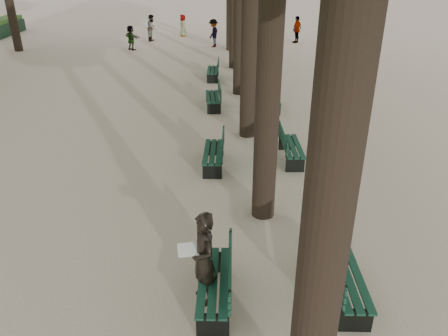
{
  "coord_description": "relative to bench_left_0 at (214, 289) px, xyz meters",
  "views": [
    {
      "loc": [
        0.38,
        -5.64,
        5.38
      ],
      "look_at": [
        0.6,
        3.0,
        1.2
      ],
      "focal_mm": 35.0,
      "sensor_mm": 36.0,
      "label": 1
    }
  ],
  "objects": [
    {
      "name": "ground",
      "position": [
        -0.37,
        -0.18,
        -0.27
      ],
      "size": [
        120.0,
        120.0,
        0.0
      ],
      "primitive_type": "plane",
      "color": "beige",
      "rests_on": "ground"
    },
    {
      "name": "bench_left_0",
      "position": [
        0.0,
        0.0,
        0.0
      ],
      "size": [
        0.65,
        1.82,
        0.92
      ],
      "color": "black",
      "rests_on": "ground"
    },
    {
      "name": "bench_left_1",
      "position": [
        -0.0,
        5.43,
        0.0
      ],
      "size": [
        0.66,
        1.83,
        0.92
      ],
      "color": "black",
      "rests_on": "ground"
    },
    {
      "name": "bench_left_2",
      "position": [
        0.0,
        10.82,
        0.0
      ],
      "size": [
        0.64,
        1.82,
        0.92
      ],
      "color": "black",
      "rests_on": "ground"
    },
    {
      "name": "bench_left_3",
      "position": [
        0.0,
        15.32,
        0.0
      ],
      "size": [
        0.64,
        1.82,
        0.92
      ],
      "color": "black",
      "rests_on": "ground"
    },
    {
      "name": "bench_right_0",
      "position": [
        2.27,
        0.05,
        0.0
      ],
      "size": [
        0.65,
        1.82,
        0.92
      ],
      "color": "black",
      "rests_on": "ground"
    },
    {
      "name": "bench_right_1",
      "position": [
        2.27,
        5.78,
        0.0
      ],
      "size": [
        0.59,
        1.81,
        0.92
      ],
      "color": "black",
      "rests_on": "ground"
    },
    {
      "name": "bench_right_2",
      "position": [
        2.27,
        10.61,
        0.0
      ],
      "size": [
        0.6,
        1.81,
        0.92
      ],
      "color": "black",
      "rests_on": "ground"
    },
    {
      "name": "bench_right_3",
      "position": [
        2.27,
        15.6,
        0.0
      ],
      "size": [
        0.65,
        1.82,
        0.92
      ],
      "color": "black",
      "rests_on": "ground"
    },
    {
      "name": "man_with_map",
      "position": [
        -0.18,
        0.06,
        0.59
      ],
      "size": [
        0.73,
        0.77,
        1.72
      ],
      "color": "black",
      "rests_on": "ground"
    },
    {
      "name": "pedestrian_d",
      "position": [
        -2.2,
        28.25,
        0.51
      ],
      "size": [
        0.33,
        0.78,
        1.57
      ],
      "primitive_type": "imported",
      "rotation": [
        0.0,
        0.0,
        4.69
      ],
      "color": "#262628",
      "rests_on": "ground"
    },
    {
      "name": "pedestrian_c",
      "position": [
        5.84,
        25.33,
        0.62
      ],
      "size": [
        0.94,
        1.03,
        1.78
      ],
      "primitive_type": "imported",
      "rotation": [
        0.0,
        0.0,
        4.03
      ],
      "color": "#262628",
      "rests_on": "ground"
    },
    {
      "name": "pedestrian_e",
      "position": [
        -5.2,
        22.97,
        0.49
      ],
      "size": [
        1.22,
        1.2,
        1.52
      ],
      "primitive_type": "imported",
      "rotation": [
        0.0,
        0.0,
        2.37
      ],
      "color": "#262628",
      "rests_on": "ground"
    },
    {
      "name": "pedestrian_b",
      "position": [
        0.06,
        23.88,
        0.62
      ],
      "size": [
        0.73,
        1.2,
        1.77
      ],
      "primitive_type": "imported",
      "rotation": [
        0.0,
        0.0,
        4.36
      ],
      "color": "#262628",
      "rests_on": "ground"
    },
    {
      "name": "pedestrian_a",
      "position": [
        -4.26,
        26.3,
        0.62
      ],
      "size": [
        0.53,
        0.93,
        1.79
      ],
      "primitive_type": "imported",
      "rotation": [
        0.0,
        0.0,
        1.36
      ],
      "color": "#262628",
      "rests_on": "ground"
    }
  ]
}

